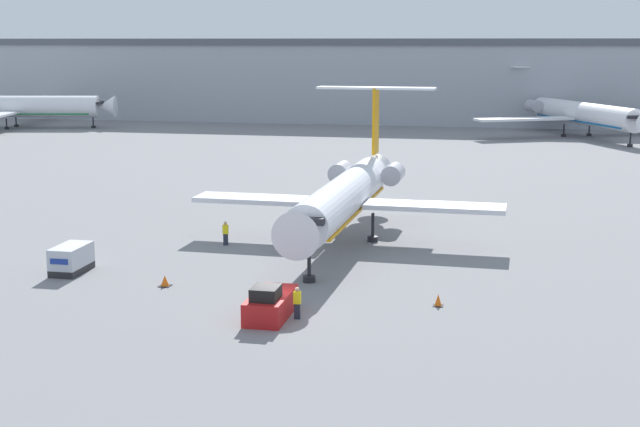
{
  "coord_description": "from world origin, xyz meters",
  "views": [
    {
      "loc": [
        11.78,
        -45.61,
        14.98
      ],
      "look_at": [
        0.0,
        11.17,
        3.67
      ],
      "focal_mm": 50.0,
      "sensor_mm": 36.0,
      "label": 1
    }
  ],
  "objects_px": {
    "airplane_main": "(346,194)",
    "worker_by_wing": "(226,233)",
    "airplane_parked_far_left": "(16,107)",
    "traffic_cone_left": "(165,281)",
    "luggage_cart": "(71,259)",
    "pushback_tug": "(271,304)",
    "airplane_parked_far_right": "(581,113)",
    "traffic_cone_right": "(438,300)",
    "worker_near_tug": "(297,302)"
  },
  "relations": [
    {
      "from": "airplane_main",
      "to": "worker_by_wing",
      "type": "xyz_separation_m",
      "value": [
        -8.58,
        -2.72,
        -2.78
      ]
    },
    {
      "from": "worker_by_wing",
      "to": "airplane_parked_far_left",
      "type": "relative_size",
      "value": 0.05
    },
    {
      "from": "worker_by_wing",
      "to": "traffic_cone_left",
      "type": "bearing_deg",
      "value": -91.29
    },
    {
      "from": "luggage_cart",
      "to": "worker_by_wing",
      "type": "distance_m",
      "value": 12.2
    },
    {
      "from": "pushback_tug",
      "to": "luggage_cart",
      "type": "relative_size",
      "value": 1.43
    },
    {
      "from": "worker_by_wing",
      "to": "traffic_cone_left",
      "type": "relative_size",
      "value": 2.51
    },
    {
      "from": "traffic_cone_left",
      "to": "airplane_parked_far_right",
      "type": "xyz_separation_m",
      "value": [
        31.87,
        95.08,
        3.42
      ]
    },
    {
      "from": "pushback_tug",
      "to": "airplane_parked_far_right",
      "type": "height_order",
      "value": "airplane_parked_far_right"
    },
    {
      "from": "traffic_cone_right",
      "to": "traffic_cone_left",
      "type": "bearing_deg",
      "value": 177.38
    },
    {
      "from": "airplane_parked_far_right",
      "to": "airplane_parked_far_left",
      "type": "bearing_deg",
      "value": -177.07
    },
    {
      "from": "worker_near_tug",
      "to": "traffic_cone_left",
      "type": "relative_size",
      "value": 2.52
    },
    {
      "from": "pushback_tug",
      "to": "worker_by_wing",
      "type": "xyz_separation_m",
      "value": [
        -7.76,
        16.27,
        0.19
      ]
    },
    {
      "from": "worker_near_tug",
      "to": "airplane_main",
      "type": "bearing_deg",
      "value": 92.08
    },
    {
      "from": "traffic_cone_left",
      "to": "airplane_parked_far_left",
      "type": "bearing_deg",
      "value": 124.71
    },
    {
      "from": "airplane_main",
      "to": "luggage_cart",
      "type": "relative_size",
      "value": 8.75
    },
    {
      "from": "traffic_cone_right",
      "to": "airplane_parked_far_left",
      "type": "xyz_separation_m",
      "value": [
        -79.42,
        91.02,
        3.39
      ]
    },
    {
      "from": "luggage_cart",
      "to": "airplane_parked_far_right",
      "type": "relative_size",
      "value": 0.1
    },
    {
      "from": "traffic_cone_right",
      "to": "airplane_parked_far_right",
      "type": "bearing_deg",
      "value": 81.12
    },
    {
      "from": "pushback_tug",
      "to": "airplane_parked_far_left",
      "type": "bearing_deg",
      "value": 126.6
    },
    {
      "from": "worker_near_tug",
      "to": "traffic_cone_left",
      "type": "bearing_deg",
      "value": 153.48
    },
    {
      "from": "luggage_cart",
      "to": "worker_by_wing",
      "type": "xyz_separation_m",
      "value": [
        7.47,
        9.65,
        0.04
      ]
    },
    {
      "from": "luggage_cart",
      "to": "traffic_cone_left",
      "type": "distance_m",
      "value": 7.48
    },
    {
      "from": "airplane_parked_far_right",
      "to": "worker_by_wing",
      "type": "bearing_deg",
      "value": -110.73
    },
    {
      "from": "worker_near_tug",
      "to": "traffic_cone_right",
      "type": "distance_m",
      "value": 8.39
    },
    {
      "from": "airplane_main",
      "to": "airplane_parked_far_left",
      "type": "distance_m",
      "value": 104.24
    },
    {
      "from": "airplane_parked_far_left",
      "to": "airplane_main",
      "type": "bearing_deg",
      "value": -46.8
    },
    {
      "from": "traffic_cone_left",
      "to": "airplane_parked_far_left",
      "type": "distance_m",
      "value": 109.84
    },
    {
      "from": "worker_near_tug",
      "to": "pushback_tug",
      "type": "bearing_deg",
      "value": 178.96
    },
    {
      "from": "pushback_tug",
      "to": "traffic_cone_left",
      "type": "xyz_separation_m",
      "value": [
        -8.02,
        4.73,
        -0.43
      ]
    },
    {
      "from": "airplane_main",
      "to": "airplane_parked_far_left",
      "type": "relative_size",
      "value": 0.85
    },
    {
      "from": "pushback_tug",
      "to": "worker_by_wing",
      "type": "height_order",
      "value": "pushback_tug"
    },
    {
      "from": "worker_by_wing",
      "to": "airplane_parked_far_left",
      "type": "height_order",
      "value": "airplane_parked_far_left"
    },
    {
      "from": "worker_near_tug",
      "to": "traffic_cone_right",
      "type": "xyz_separation_m",
      "value": [
        7.36,
        3.98,
        -0.61
      ]
    },
    {
      "from": "airplane_parked_far_left",
      "to": "traffic_cone_left",
      "type": "bearing_deg",
      "value": -55.29
    },
    {
      "from": "traffic_cone_right",
      "to": "worker_by_wing",
      "type": "bearing_deg",
      "value": 143.49
    },
    {
      "from": "pushback_tug",
      "to": "luggage_cart",
      "type": "height_order",
      "value": "pushback_tug"
    },
    {
      "from": "traffic_cone_right",
      "to": "worker_near_tug",
      "type": "bearing_deg",
      "value": -151.6
    },
    {
      "from": "airplane_main",
      "to": "traffic_cone_left",
      "type": "xyz_separation_m",
      "value": [
        -8.84,
        -14.26,
        -3.4
      ]
    },
    {
      "from": "worker_near_tug",
      "to": "traffic_cone_left",
      "type": "xyz_separation_m",
      "value": [
        -9.53,
        4.75,
        -0.62
      ]
    },
    {
      "from": "worker_near_tug",
      "to": "traffic_cone_left",
      "type": "distance_m",
      "value": 10.67
    },
    {
      "from": "airplane_main",
      "to": "traffic_cone_left",
      "type": "height_order",
      "value": "airplane_main"
    },
    {
      "from": "worker_near_tug",
      "to": "airplane_parked_far_left",
      "type": "xyz_separation_m",
      "value": [
        -72.05,
        95.0,
        2.77
      ]
    },
    {
      "from": "pushback_tug",
      "to": "airplane_parked_far_right",
      "type": "relative_size",
      "value": 0.14
    },
    {
      "from": "airplane_main",
      "to": "airplane_parked_far_left",
      "type": "bearing_deg",
      "value": 133.2
    },
    {
      "from": "airplane_main",
      "to": "pushback_tug",
      "type": "height_order",
      "value": "airplane_main"
    },
    {
      "from": "worker_near_tug",
      "to": "worker_by_wing",
      "type": "height_order",
      "value": "worker_near_tug"
    },
    {
      "from": "pushback_tug",
      "to": "traffic_cone_right",
      "type": "bearing_deg",
      "value": 24.01
    },
    {
      "from": "airplane_main",
      "to": "traffic_cone_left",
      "type": "relative_size",
      "value": 40.2
    },
    {
      "from": "traffic_cone_right",
      "to": "airplane_parked_far_left",
      "type": "distance_m",
      "value": 120.85
    },
    {
      "from": "luggage_cart",
      "to": "traffic_cone_left",
      "type": "xyz_separation_m",
      "value": [
        7.21,
        -1.89,
        -0.58
      ]
    }
  ]
}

